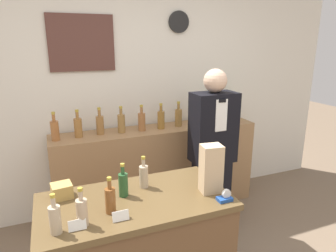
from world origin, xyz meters
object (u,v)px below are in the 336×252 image
object	(u,v)px
shopkeeper	(212,155)
potted_plant	(229,107)
paper_bag	(211,169)
tape_dispenser	(225,197)

from	to	relation	value
shopkeeper	potted_plant	size ratio (longest dim) A/B	5.09
shopkeeper	paper_bag	xyz separation A→B (m)	(-0.47, -0.78, 0.26)
potted_plant	paper_bag	size ratio (longest dim) A/B	1.01
paper_bag	tape_dispenser	world-z (taller)	paper_bag
paper_bag	tape_dispenser	size ratio (longest dim) A/B	3.49
shopkeeper	tape_dispenser	xyz separation A→B (m)	(-0.45, -0.92, 0.12)
shopkeeper	tape_dispenser	size ratio (longest dim) A/B	17.91
potted_plant	shopkeeper	bearing A→B (deg)	-133.51
paper_bag	shopkeeper	bearing A→B (deg)	58.81
potted_plant	tape_dispenser	world-z (taller)	potted_plant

